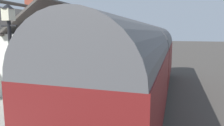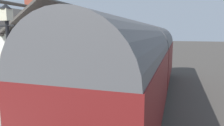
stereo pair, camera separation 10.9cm
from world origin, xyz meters
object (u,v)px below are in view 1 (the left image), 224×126
object	(u,v)px
planter_bench_left	(84,60)
bench_by_lamp	(125,54)
planter_edge_far	(125,58)
train	(143,63)
bench_platform_end	(116,58)
station_sign_board	(104,61)
bench_mid_platform	(123,56)
planter_corner_building	(94,59)
lamp_post_platform	(11,47)
bench_near_building	(110,61)
tree_behind_building	(45,29)
planter_under_sign	(81,63)
station_building	(47,56)
planter_bench_right	(103,68)

from	to	relation	value
planter_bench_left	bench_by_lamp	bearing A→B (deg)	-28.57
planter_edge_far	train	bearing A→B (deg)	-160.91
bench_platform_end	station_sign_board	xyz separation A→B (m)	(-6.94, -1.18, 0.71)
bench_mid_platform	planter_edge_far	distance (m)	1.23
planter_corner_building	station_sign_board	size ratio (longest dim) A/B	0.50
bench_platform_end	lamp_post_platform	bearing A→B (deg)	-174.91
bench_platform_end	lamp_post_platform	size ratio (longest dim) A/B	0.37
bench_near_building	tree_behind_building	distance (m)	7.59
bench_platform_end	planter_under_sign	xyz separation A→B (m)	(-2.79, 2.52, -0.22)
bench_mid_platform	lamp_post_platform	size ratio (longest dim) A/B	0.37
lamp_post_platform	tree_behind_building	bearing A→B (deg)	31.64
train	bench_by_lamp	world-z (taller)	train
bench_platform_end	lamp_post_platform	distance (m)	15.37
station_building	station_sign_board	world-z (taller)	station_building
planter_bench_left	station_sign_board	xyz separation A→B (m)	(-5.84, -4.14, 0.90)
station_building	planter_bench_right	size ratio (longest dim) A/B	7.69
station_building	planter_bench_left	xyz separation A→B (m)	(7.82, 1.10, -1.33)
station_building	planter_under_sign	size ratio (longest dim) A/B	7.71
planter_edge_far	planter_corner_building	size ratio (longest dim) A/B	0.95
planter_bench_left	planter_edge_far	world-z (taller)	planter_edge_far
bench_by_lamp	lamp_post_platform	xyz separation A→B (m)	(-19.24, -1.48, 2.18)
bench_near_building	planter_bench_left	bearing A→B (deg)	73.75
station_building	tree_behind_building	xyz separation A→B (m)	(7.35, 5.16, 1.76)
planter_edge_far	station_sign_board	world-z (taller)	station_sign_board
bench_platform_end	planter_bench_right	world-z (taller)	planter_bench_right
train	bench_near_building	size ratio (longest dim) A/B	11.99
bench_near_building	tree_behind_building	bearing A→B (deg)	86.82
planter_corner_building	bench_by_lamp	bearing A→B (deg)	-24.53
planter_bench_right	station_sign_board	world-z (taller)	station_sign_board
station_sign_board	tree_behind_building	world-z (taller)	tree_behind_building
bench_near_building	station_sign_board	xyz separation A→B (m)	(-4.98, -1.21, 0.71)
station_building	planter_under_sign	bearing A→B (deg)	6.18
train	planter_corner_building	world-z (taller)	train
bench_by_lamp	lamp_post_platform	world-z (taller)	lamp_post_platform
planter_corner_building	planter_bench_right	xyz separation A→B (m)	(-5.32, -2.87, 0.08)
planter_bench_left	lamp_post_platform	world-z (taller)	lamp_post_platform
tree_behind_building	bench_platform_end	bearing A→B (deg)	-77.46
bench_by_lamp	planter_under_sign	xyz separation A→B (m)	(-6.89, 2.39, -0.22)
station_building	tree_behind_building	bearing A→B (deg)	35.09
tree_behind_building	station_building	bearing A→B (deg)	-144.91
bench_near_building	tree_behind_building	world-z (taller)	tree_behind_building
planter_bench_left	lamp_post_platform	size ratio (longest dim) A/B	0.27
bench_mid_platform	lamp_post_platform	world-z (taller)	lamp_post_platform
station_building	tree_behind_building	world-z (taller)	tree_behind_building
planter_edge_far	planter_bench_right	world-z (taller)	planter_bench_right
train	bench_platform_end	world-z (taller)	train
train	lamp_post_platform	distance (m)	7.34
lamp_post_platform	tree_behind_building	world-z (taller)	tree_behind_building
bench_platform_end	planter_bench_right	xyz separation A→B (m)	(-5.77, -0.67, 0.01)
planter_under_sign	lamp_post_platform	size ratio (longest dim) A/B	0.24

